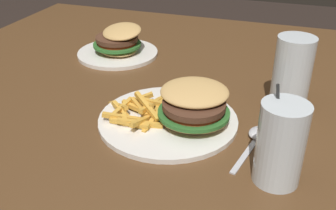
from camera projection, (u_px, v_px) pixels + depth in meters
name	position (u px, v px, depth m)	size (l,w,h in m)	color
dining_table	(172.00, 127.00, 0.98)	(1.37, 1.17, 0.77)	brown
meal_plate_near	(180.00, 112.00, 0.77)	(0.29, 0.28, 0.09)	white
beer_glass	(291.00, 77.00, 0.81)	(0.08, 0.08, 0.16)	silver
juice_glass	(280.00, 147.00, 0.61)	(0.08, 0.08, 0.16)	silver
spoon	(258.00, 135.00, 0.74)	(0.06, 0.16, 0.01)	silver
meal_plate_far	(118.00, 45.00, 1.10)	(0.22, 0.22, 0.09)	white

